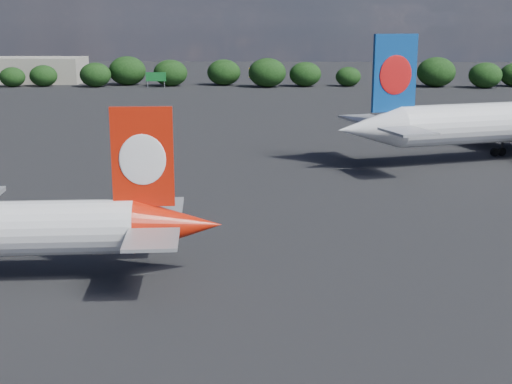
{
  "coord_description": "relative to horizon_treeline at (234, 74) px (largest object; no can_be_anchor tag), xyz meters",
  "views": [
    {
      "loc": [
        17.24,
        -36.89,
        19.9
      ],
      "look_at": [
        16.0,
        12.0,
        8.0
      ],
      "focal_mm": 50.0,
      "sensor_mm": 36.0,
      "label": 1
    }
  ],
  "objects": [
    {
      "name": "horizon_treeline",
      "position": [
        0.0,
        0.0,
        0.0
      ],
      "size": [
        204.94,
        16.0,
        8.88
      ],
      "color": "black",
      "rests_on": "ground"
    },
    {
      "name": "terminal_building",
      "position": [
        -70.21,
        11.68,
        0.14
      ],
      "size": [
        42.0,
        16.0,
        8.0
      ],
      "color": "gray",
      "rests_on": "ground"
    },
    {
      "name": "ground",
      "position": [
        -5.21,
        -120.32,
        -3.86
      ],
      "size": [
        500.0,
        500.0,
        0.0
      ],
      "primitive_type": "plane",
      "color": "black",
      "rests_on": "ground"
    },
    {
      "name": "billboard_yellow",
      "position": [
        6.79,
        1.68,
        0.01
      ],
      "size": [
        5.0,
        0.3,
        5.5
      ],
      "color": "gold",
      "rests_on": "ground"
    },
    {
      "name": "highway_sign",
      "position": [
        -23.21,
        -4.32,
        -0.74
      ],
      "size": [
        6.0,
        0.3,
        4.5
      ],
      "color": "#156A29",
      "rests_on": "ground"
    }
  ]
}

